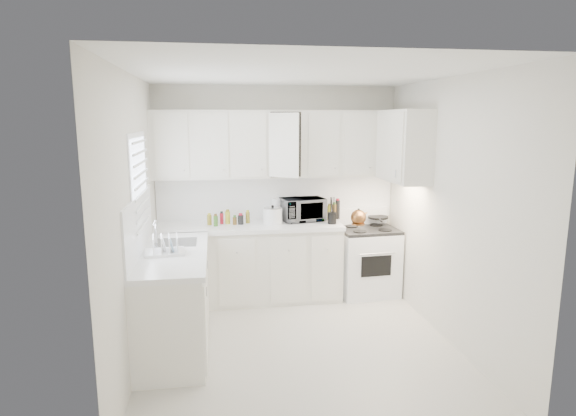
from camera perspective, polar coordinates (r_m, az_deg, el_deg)
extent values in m
plane|color=beige|center=(4.92, 1.29, -15.98)|extent=(3.20, 3.20, 0.00)
plane|color=white|center=(4.42, 1.43, 15.75)|extent=(3.20, 3.20, 0.00)
plane|color=silver|center=(6.05, -1.30, 2.01)|extent=(3.00, 0.00, 3.00)
plane|color=silver|center=(2.98, 6.78, -7.06)|extent=(3.00, 0.00, 3.00)
plane|color=silver|center=(4.49, -17.86, -1.52)|extent=(0.00, 3.20, 3.20)
plane|color=silver|center=(4.98, 18.61, -0.41)|extent=(0.00, 3.20, 3.20)
cube|color=white|center=(5.78, -4.72, -2.22)|extent=(2.24, 0.64, 0.05)
cube|color=white|center=(4.73, -13.51, -5.37)|extent=(0.64, 1.62, 0.05)
cube|color=white|center=(6.06, -1.28, 1.29)|extent=(2.98, 0.02, 0.55)
cube|color=white|center=(4.70, -17.31, -1.91)|extent=(0.02, 1.60, 0.55)
imported|color=gray|center=(5.95, 1.74, 0.13)|extent=(0.56, 0.38, 0.35)
cylinder|color=white|center=(6.00, -1.36, -0.15)|extent=(0.12, 0.12, 0.27)
cylinder|color=olive|center=(5.88, -9.30, -1.21)|extent=(0.06, 0.06, 0.13)
cylinder|color=#346421|center=(5.79, -8.56, -1.37)|extent=(0.06, 0.06, 0.13)
cylinder|color=#AD1728|center=(5.88, -7.84, -1.17)|extent=(0.06, 0.06, 0.13)
cylinder|color=gold|center=(5.79, -7.08, -1.33)|extent=(0.06, 0.06, 0.13)
cylinder|color=brown|center=(5.88, -6.38, -1.13)|extent=(0.06, 0.06, 0.13)
cylinder|color=black|center=(5.80, -5.60, -1.29)|extent=(0.06, 0.06, 0.13)
cylinder|color=olive|center=(5.89, -4.92, -1.09)|extent=(0.06, 0.06, 0.13)
cylinder|color=#AD1728|center=(6.06, 4.33, -0.45)|extent=(0.06, 0.06, 0.19)
cylinder|color=gold|center=(6.02, 4.97, -0.55)|extent=(0.06, 0.06, 0.19)
cylinder|color=brown|center=(6.09, 5.34, -0.42)|extent=(0.06, 0.06, 0.19)
cylinder|color=black|center=(6.05, 5.98, -0.51)|extent=(0.06, 0.06, 0.19)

